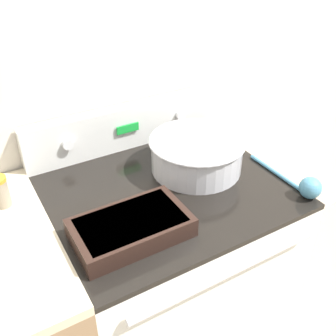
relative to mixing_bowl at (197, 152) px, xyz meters
name	(u,v)px	position (x,y,z in m)	size (l,w,h in m)	color
kitchen_wall	(114,68)	(-0.15, 0.34, 0.23)	(8.00, 0.05, 2.50)	beige
stove_range	(166,281)	(-0.15, -0.04, -0.54)	(0.78, 0.71, 0.95)	silver
control_panel	(124,127)	(-0.15, 0.28, 0.02)	(0.78, 0.07, 0.17)	silver
mixing_bowl	(197,152)	(0.00, 0.00, 0.00)	(0.34, 0.34, 0.12)	silver
casserole_dish	(131,227)	(-0.36, -0.20, -0.04)	(0.33, 0.20, 0.06)	black
ladle	(306,186)	(0.22, -0.31, -0.04)	(0.07, 0.32, 0.07)	teal
spice_jar_orange_cap	(0,192)	(-0.65, 0.12, -0.01)	(0.06, 0.06, 0.10)	gray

